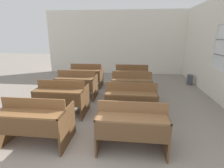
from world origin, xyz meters
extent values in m
cube|color=white|center=(0.00, 7.10, 1.46)|extent=(6.56, 0.06, 2.92)
cube|color=white|center=(3.25, 3.54, 0.45)|extent=(0.06, 7.07, 0.90)
cube|color=white|center=(3.25, 5.63, 1.51)|extent=(0.06, 2.88, 1.22)
cube|color=brown|center=(-1.36, 1.22, 0.33)|extent=(0.03, 0.76, 0.66)
cube|color=brown|center=(-0.27, 1.22, 0.33)|extent=(0.03, 0.76, 0.66)
cube|color=brown|center=(-0.81, 1.01, 0.65)|extent=(1.11, 0.34, 0.03)
cube|color=brown|center=(-0.81, 0.85, 0.48)|extent=(1.06, 0.02, 0.30)
cube|color=brown|center=(-0.81, 1.17, 0.75)|extent=(1.11, 0.02, 0.18)
cube|color=brown|center=(-0.81, 1.43, 0.40)|extent=(1.11, 0.33, 0.03)
cube|color=brown|center=(-0.81, 1.43, 0.14)|extent=(1.06, 0.04, 0.04)
cube|color=brown|center=(0.29, 1.25, 0.33)|extent=(0.03, 0.76, 0.66)
cube|color=brown|center=(1.37, 1.25, 0.33)|extent=(0.03, 0.76, 0.66)
cube|color=brown|center=(0.83, 1.04, 0.65)|extent=(1.11, 0.34, 0.03)
cube|color=brown|center=(0.83, 0.88, 0.48)|extent=(1.06, 0.02, 0.30)
cube|color=brown|center=(0.83, 1.20, 0.75)|extent=(1.11, 0.02, 0.18)
cube|color=brown|center=(0.83, 1.46, 0.40)|extent=(1.11, 0.33, 0.03)
cube|color=brown|center=(0.83, 1.46, 0.14)|extent=(1.06, 0.04, 0.04)
cube|color=brown|center=(-1.36, 2.39, 0.33)|extent=(0.03, 0.76, 0.66)
cube|color=brown|center=(-0.27, 2.39, 0.33)|extent=(0.03, 0.76, 0.66)
cube|color=brown|center=(-0.81, 2.18, 0.65)|extent=(1.11, 0.34, 0.03)
cube|color=brown|center=(-0.81, 2.02, 0.48)|extent=(1.06, 0.02, 0.30)
cube|color=brown|center=(-0.81, 2.34, 0.75)|extent=(1.11, 0.02, 0.18)
cube|color=brown|center=(-0.81, 2.60, 0.40)|extent=(1.11, 0.33, 0.03)
cube|color=brown|center=(-0.81, 2.60, 0.14)|extent=(1.06, 0.04, 0.04)
cube|color=brown|center=(0.27, 2.38, 0.33)|extent=(0.03, 0.76, 0.66)
cube|color=brown|center=(1.36, 2.38, 0.33)|extent=(0.03, 0.76, 0.66)
cube|color=brown|center=(0.81, 2.17, 0.65)|extent=(1.11, 0.34, 0.03)
cube|color=brown|center=(0.81, 2.01, 0.48)|extent=(1.06, 0.02, 0.30)
cube|color=brown|center=(0.81, 2.33, 0.75)|extent=(1.11, 0.02, 0.18)
cube|color=brown|center=(0.81, 2.59, 0.40)|extent=(1.11, 0.33, 0.03)
cube|color=brown|center=(0.81, 2.59, 0.14)|extent=(1.06, 0.04, 0.04)
cube|color=brown|center=(-1.35, 3.52, 0.33)|extent=(0.03, 0.76, 0.66)
cube|color=brown|center=(-0.26, 3.52, 0.33)|extent=(0.03, 0.76, 0.66)
cube|color=brown|center=(-0.80, 3.31, 0.65)|extent=(1.11, 0.34, 0.03)
cube|color=brown|center=(-0.80, 3.15, 0.48)|extent=(1.06, 0.02, 0.30)
cube|color=brown|center=(-0.80, 3.46, 0.75)|extent=(1.11, 0.02, 0.18)
cube|color=brown|center=(-0.80, 3.73, 0.40)|extent=(1.11, 0.33, 0.03)
cube|color=brown|center=(-0.80, 3.73, 0.14)|extent=(1.06, 0.04, 0.04)
cube|color=brown|center=(0.28, 3.53, 0.33)|extent=(0.03, 0.76, 0.66)
cube|color=brown|center=(1.36, 3.53, 0.33)|extent=(0.03, 0.76, 0.66)
cube|color=brown|center=(0.82, 3.32, 0.65)|extent=(1.11, 0.34, 0.03)
cube|color=brown|center=(0.82, 3.16, 0.48)|extent=(1.06, 0.02, 0.30)
cube|color=brown|center=(0.82, 3.47, 0.75)|extent=(1.11, 0.02, 0.18)
cube|color=brown|center=(0.82, 3.74, 0.40)|extent=(1.11, 0.33, 0.03)
cube|color=brown|center=(0.82, 3.74, 0.14)|extent=(1.06, 0.04, 0.04)
cube|color=brown|center=(-1.36, 4.68, 0.33)|extent=(0.03, 0.76, 0.66)
cube|color=brown|center=(-0.27, 4.68, 0.33)|extent=(0.03, 0.76, 0.66)
cube|color=brown|center=(-0.81, 4.47, 0.65)|extent=(1.11, 0.34, 0.03)
cube|color=brown|center=(-0.81, 4.31, 0.48)|extent=(1.06, 0.02, 0.30)
cube|color=brown|center=(-0.81, 4.62, 0.75)|extent=(1.11, 0.02, 0.18)
cube|color=brown|center=(-0.81, 4.89, 0.40)|extent=(1.11, 0.33, 0.03)
cube|color=brown|center=(-0.81, 4.89, 0.14)|extent=(1.06, 0.04, 0.04)
cube|color=brown|center=(0.27, 4.68, 0.33)|extent=(0.03, 0.76, 0.66)
cube|color=brown|center=(1.36, 4.68, 0.33)|extent=(0.03, 0.76, 0.66)
cube|color=brown|center=(0.82, 4.47, 0.65)|extent=(1.11, 0.34, 0.03)
cube|color=brown|center=(0.82, 4.31, 0.48)|extent=(1.06, 0.02, 0.30)
cube|color=brown|center=(0.82, 4.63, 0.75)|extent=(1.11, 0.02, 0.18)
cube|color=brown|center=(0.82, 4.89, 0.40)|extent=(1.11, 0.33, 0.03)
cube|color=brown|center=(0.82, 4.89, 0.14)|extent=(1.06, 0.04, 0.04)
cylinder|color=#474C51|center=(3.03, 5.34, 0.19)|extent=(0.22, 0.22, 0.39)
camera|label=1|loc=(0.79, -1.37, 1.87)|focal=28.00mm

